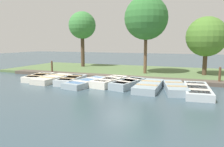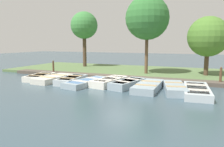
{
  "view_description": "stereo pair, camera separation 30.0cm",
  "coord_description": "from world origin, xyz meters",
  "px_view_note": "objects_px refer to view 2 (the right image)",
  "views": [
    {
      "loc": [
        13.37,
        4.44,
        2.6
      ],
      "look_at": [
        0.59,
        -0.56,
        0.65
      ],
      "focal_mm": 35.0,
      "sensor_mm": 36.0,
      "label": 1
    },
    {
      "loc": [
        13.26,
        4.72,
        2.6
      ],
      "look_at": [
        0.59,
        -0.56,
        0.65
      ],
      "focal_mm": 35.0,
      "sensor_mm": 36.0,
      "label": 2
    }
  ],
  "objects_px": {
    "rowboat_8": "(197,90)",
    "rowboat_3": "(88,82)",
    "rowboat_0": "(40,77)",
    "rowboat_4": "(109,81)",
    "mooring_post_far": "(221,76)",
    "park_tree_far_left": "(84,26)",
    "rowboat_5": "(128,84)",
    "rowboat_1": "(54,78)",
    "rowboat_2": "(72,80)",
    "park_tree_center": "(208,37)",
    "rowboat_6": "(148,86)",
    "park_tree_left": "(147,18)",
    "rowboat_7": "(175,88)",
    "mooring_post_near": "(53,67)"
  },
  "relations": [
    {
      "from": "rowboat_6",
      "to": "rowboat_3",
      "type": "bearing_deg",
      "value": -88.6
    },
    {
      "from": "rowboat_2",
      "to": "park_tree_center",
      "type": "bearing_deg",
      "value": 118.67
    },
    {
      "from": "rowboat_3",
      "to": "park_tree_center",
      "type": "distance_m",
      "value": 9.34
    },
    {
      "from": "rowboat_5",
      "to": "park_tree_far_left",
      "type": "bearing_deg",
      "value": -122.99
    },
    {
      "from": "rowboat_0",
      "to": "park_tree_center",
      "type": "xyz_separation_m",
      "value": [
        -5.34,
        10.82,
        2.82
      ]
    },
    {
      "from": "rowboat_2",
      "to": "mooring_post_far",
      "type": "distance_m",
      "value": 9.27
    },
    {
      "from": "rowboat_0",
      "to": "rowboat_8",
      "type": "xyz_separation_m",
      "value": [
        0.42,
        10.35,
        -0.01
      ]
    },
    {
      "from": "rowboat_8",
      "to": "park_tree_left",
      "type": "height_order",
      "value": "park_tree_left"
    },
    {
      "from": "rowboat_8",
      "to": "rowboat_3",
      "type": "bearing_deg",
      "value": -94.75
    },
    {
      "from": "rowboat_1",
      "to": "rowboat_7",
      "type": "distance_m",
      "value": 7.96
    },
    {
      "from": "rowboat_0",
      "to": "park_tree_center",
      "type": "relative_size",
      "value": 0.62
    },
    {
      "from": "rowboat_4",
      "to": "mooring_post_far",
      "type": "xyz_separation_m",
      "value": [
        -2.38,
        6.3,
        0.36
      ]
    },
    {
      "from": "rowboat_4",
      "to": "park_tree_center",
      "type": "relative_size",
      "value": 0.67
    },
    {
      "from": "rowboat_2",
      "to": "rowboat_7",
      "type": "relative_size",
      "value": 0.91
    },
    {
      "from": "rowboat_0",
      "to": "mooring_post_near",
      "type": "height_order",
      "value": "mooring_post_near"
    },
    {
      "from": "rowboat_2",
      "to": "rowboat_5",
      "type": "height_order",
      "value": "rowboat_5"
    },
    {
      "from": "rowboat_3",
      "to": "park_tree_center",
      "type": "height_order",
      "value": "park_tree_center"
    },
    {
      "from": "rowboat_3",
      "to": "rowboat_4",
      "type": "height_order",
      "value": "rowboat_4"
    },
    {
      "from": "park_tree_left",
      "to": "park_tree_far_left",
      "type": "bearing_deg",
      "value": -110.65
    },
    {
      "from": "rowboat_4",
      "to": "park_tree_left",
      "type": "height_order",
      "value": "park_tree_left"
    },
    {
      "from": "rowboat_0",
      "to": "rowboat_8",
      "type": "relative_size",
      "value": 0.77
    },
    {
      "from": "park_tree_left",
      "to": "mooring_post_far",
      "type": "bearing_deg",
      "value": 66.86
    },
    {
      "from": "rowboat_3",
      "to": "mooring_post_far",
      "type": "height_order",
      "value": "mooring_post_far"
    },
    {
      "from": "park_tree_left",
      "to": "rowboat_5",
      "type": "bearing_deg",
      "value": 1.01
    },
    {
      "from": "rowboat_4",
      "to": "rowboat_6",
      "type": "height_order",
      "value": "rowboat_4"
    },
    {
      "from": "rowboat_1",
      "to": "rowboat_2",
      "type": "height_order",
      "value": "rowboat_2"
    },
    {
      "from": "rowboat_4",
      "to": "park_tree_far_left",
      "type": "height_order",
      "value": "park_tree_far_left"
    },
    {
      "from": "rowboat_7",
      "to": "park_tree_left",
      "type": "bearing_deg",
      "value": -163.47
    },
    {
      "from": "rowboat_1",
      "to": "rowboat_2",
      "type": "relative_size",
      "value": 1.08
    },
    {
      "from": "rowboat_7",
      "to": "park_tree_center",
      "type": "xyz_separation_m",
      "value": [
        -5.59,
        1.57,
        2.81
      ]
    },
    {
      "from": "park_tree_center",
      "to": "rowboat_1",
      "type": "bearing_deg",
      "value": -59.96
    },
    {
      "from": "rowboat_7",
      "to": "park_tree_left",
      "type": "xyz_separation_m",
      "value": [
        -4.89,
        -2.76,
        4.25
      ]
    },
    {
      "from": "rowboat_8",
      "to": "rowboat_4",
      "type": "bearing_deg",
      "value": -100.39
    },
    {
      "from": "rowboat_2",
      "to": "park_tree_center",
      "type": "height_order",
      "value": "park_tree_center"
    },
    {
      "from": "rowboat_4",
      "to": "mooring_post_far",
      "type": "distance_m",
      "value": 6.74
    },
    {
      "from": "rowboat_2",
      "to": "rowboat_6",
      "type": "relative_size",
      "value": 0.87
    },
    {
      "from": "park_tree_far_left",
      "to": "rowboat_2",
      "type": "bearing_deg",
      "value": 23.56
    },
    {
      "from": "rowboat_4",
      "to": "rowboat_7",
      "type": "height_order",
      "value": "rowboat_4"
    },
    {
      "from": "rowboat_1",
      "to": "rowboat_3",
      "type": "bearing_deg",
      "value": 86.72
    },
    {
      "from": "rowboat_7",
      "to": "rowboat_2",
      "type": "bearing_deg",
      "value": -103.51
    },
    {
      "from": "mooring_post_far",
      "to": "rowboat_5",
      "type": "bearing_deg",
      "value": -62.89
    },
    {
      "from": "rowboat_2",
      "to": "mooring_post_far",
      "type": "bearing_deg",
      "value": 100.85
    },
    {
      "from": "rowboat_4",
      "to": "rowboat_5",
      "type": "bearing_deg",
      "value": 90.89
    },
    {
      "from": "rowboat_5",
      "to": "park_tree_far_left",
      "type": "height_order",
      "value": "park_tree_far_left"
    },
    {
      "from": "mooring_post_far",
      "to": "rowboat_6",
      "type": "bearing_deg",
      "value": -54.07
    },
    {
      "from": "rowboat_2",
      "to": "park_tree_far_left",
      "type": "xyz_separation_m",
      "value": [
        -7.47,
        -3.26,
        4.04
      ]
    },
    {
      "from": "rowboat_6",
      "to": "rowboat_1",
      "type": "bearing_deg",
      "value": -91.82
    },
    {
      "from": "rowboat_6",
      "to": "park_tree_left",
      "type": "height_order",
      "value": "park_tree_left"
    },
    {
      "from": "rowboat_3",
      "to": "mooring_post_far",
      "type": "distance_m",
      "value": 8.1
    },
    {
      "from": "mooring_post_near",
      "to": "rowboat_2",
      "type": "bearing_deg",
      "value": 52.64
    }
  ]
}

